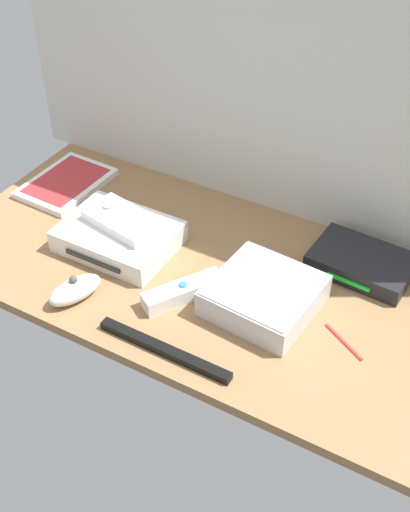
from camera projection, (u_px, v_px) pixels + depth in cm
name	position (u px, v px, depth cm)	size (l,w,h in cm)	color
ground_plane	(205.00, 277.00, 122.30)	(100.00, 48.00, 2.00)	#936D47
back_wall	(274.00, 56.00, 117.20)	(110.00, 1.20, 64.00)	silver
game_console	(119.00, 236.00, 126.22)	(21.05, 16.55, 4.40)	white
mini_computer	(264.00, 295.00, 113.37)	(18.33, 18.33, 5.30)	silver
game_case	(66.00, 183.00, 142.34)	(14.26, 19.47, 1.56)	white
network_router	(362.00, 263.00, 121.18)	(18.66, 13.13, 3.40)	black
remote_wand	(183.00, 292.00, 115.65)	(10.91, 14.45, 3.40)	white
remote_nunchuk	(75.00, 290.00, 115.22)	(7.63, 10.91, 5.10)	white
remote_classic_pad	(123.00, 219.00, 125.02)	(15.62, 10.51, 2.40)	white
sensor_bar	(164.00, 350.00, 106.53)	(24.00, 1.80, 1.40)	black
stylus_pen	(344.00, 341.00, 108.44)	(0.70, 0.70, 9.00)	red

